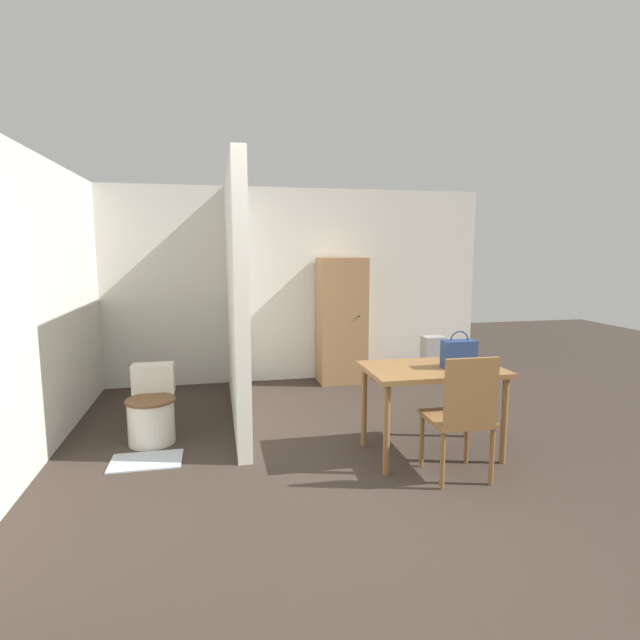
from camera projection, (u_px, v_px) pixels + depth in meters
name	position (u px, v px, depth m)	size (l,w,h in m)	color
ground_plane	(366.00, 544.00, 2.94)	(16.00, 16.00, 0.00)	#382D26
wall_back	(280.00, 286.00, 6.52)	(5.44, 0.12, 2.50)	silver
wall_left	(38.00, 307.00, 4.15)	(0.12, 4.82, 2.50)	silver
partition_wall	(236.00, 296.00, 5.09)	(0.12, 2.58, 2.50)	silver
dining_table	(432.00, 378.00, 4.15)	(1.11, 0.71, 0.75)	brown
wooden_chair	(462.00, 413.00, 3.68)	(0.45, 0.45, 0.97)	brown
toilet	(152.00, 411.00, 4.51)	(0.43, 0.58, 0.66)	silver
handbag	(459.00, 354.00, 4.10)	(0.27, 0.13, 0.31)	navy
wooden_cabinet	(341.00, 320.00, 6.44)	(0.60, 0.47, 1.62)	#997047
bath_mat	(146.00, 461.00, 4.08)	(0.57, 0.37, 0.01)	#B2BCC6
space_heater	(433.00, 358.00, 6.61)	(0.28, 0.21, 0.58)	#9E9EA3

